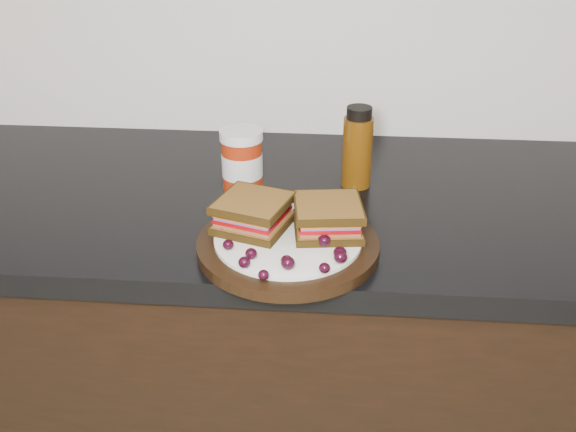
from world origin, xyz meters
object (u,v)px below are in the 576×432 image
at_px(plate, 288,245).
at_px(sandwich_left, 253,213).
at_px(oil_bottle, 357,147).
at_px(condiment_jar, 242,160).

xyz_separation_m(plate, sandwich_left, (-0.06, 0.03, 0.04)).
bearing_deg(plate, oil_bottle, 66.40).
bearing_deg(condiment_jar, oil_bottle, 9.07).
height_order(plate, oil_bottle, oil_bottle).
bearing_deg(condiment_jar, sandwich_left, -76.62).
bearing_deg(sandwich_left, plate, -7.63).
relative_size(sandwich_left, condiment_jar, 0.92).
xyz_separation_m(condiment_jar, oil_bottle, (0.21, 0.03, 0.02)).
xyz_separation_m(plate, oil_bottle, (0.11, 0.24, 0.07)).
height_order(sandwich_left, condiment_jar, condiment_jar).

